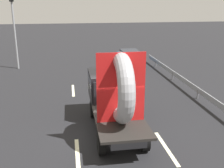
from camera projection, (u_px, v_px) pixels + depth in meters
ground_plane at (109, 132)px, 12.25m from camera, size 120.00×120.00×0.00m
flatbed_truck at (114, 92)px, 12.19m from camera, size 2.02×5.64×3.85m
distant_sedan at (130, 57)px, 24.84m from camera, size 1.72×4.01×1.31m
traffic_light at (13, 19)px, 22.36m from camera, size 0.42×0.36×6.46m
guardrail at (184, 81)px, 18.16m from camera, size 0.10×16.38×0.71m
lane_dash_left_near at (78, 156)px, 10.37m from camera, size 0.16×2.61×0.01m
lane_dash_left_far at (73, 90)px, 17.89m from camera, size 0.16×2.43×0.01m
lane_dash_right_near at (166, 148)px, 10.94m from camera, size 0.16×2.66×0.01m
lane_dash_right_far at (126, 87)px, 18.52m from camera, size 0.16×2.14×0.01m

